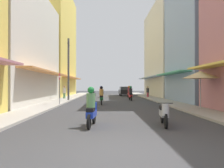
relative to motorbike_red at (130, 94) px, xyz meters
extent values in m
plane|color=#38383A|center=(-2.06, -1.77, -0.70)|extent=(90.22, 90.22, 0.00)
cube|color=#ADA89E|center=(-7.27, -1.77, -0.64)|extent=(1.96, 49.01, 0.12)
cube|color=#9E9991|center=(3.15, -1.77, -0.64)|extent=(1.96, 49.01, 0.12)
cube|color=silver|center=(-11.25, -4.13, 4.29)|extent=(6.00, 12.99, 10.00)
cube|color=#D88C4C|center=(-7.75, -4.13, 2.10)|extent=(1.10, 11.70, 0.12)
cube|color=#EFD159|center=(-11.25, 10.19, 7.35)|extent=(6.00, 13.71, 16.11)
cube|color=#D88C4C|center=(-7.75, 10.19, 2.10)|extent=(1.10, 12.34, 0.12)
cube|color=#8CA5CC|center=(7.13, -2.83, 8.18)|extent=(6.00, 8.66, 17.77)
cube|color=#4CB28C|center=(3.63, -2.83, 2.10)|extent=(1.10, 7.79, 0.12)
cube|color=silver|center=(7.13, 8.61, 5.92)|extent=(6.00, 13.22, 13.25)
cube|color=#8CA5CC|center=(3.63, 8.61, 2.10)|extent=(1.10, 11.90, 0.12)
cylinder|color=black|center=(-0.03, 0.65, -0.42)|extent=(0.10, 0.56, 0.56)
cylinder|color=black|center=(0.03, -0.60, -0.42)|extent=(0.10, 0.56, 0.56)
cube|color=red|center=(0.00, -0.02, -0.20)|extent=(0.32, 1.01, 0.24)
cube|color=black|center=(0.01, -0.22, 0.00)|extent=(0.30, 0.57, 0.14)
cylinder|color=red|center=(-0.02, 0.53, 0.00)|extent=(0.28, 0.28, 0.45)
cylinder|color=black|center=(-0.02, 0.53, 0.25)|extent=(0.55, 0.05, 0.03)
cylinder|color=#262628|center=(0.01, -0.17, 0.35)|extent=(0.34, 0.34, 0.55)
sphere|color=#197233|center=(0.01, -0.17, 0.75)|extent=(0.26, 0.26, 0.26)
cylinder|color=black|center=(-3.19, 6.51, -0.42)|extent=(0.18, 0.57, 0.56)
cylinder|color=black|center=(-3.41, 5.28, -0.42)|extent=(0.18, 0.57, 0.56)
cube|color=orange|center=(-3.31, 5.84, -0.20)|extent=(0.46, 1.03, 0.24)
cube|color=black|center=(-3.34, 5.65, 0.00)|extent=(0.38, 0.60, 0.14)
cylinder|color=orange|center=(-3.21, 6.38, 0.00)|extent=(0.28, 0.28, 0.45)
cylinder|color=black|center=(-3.21, 6.38, 0.25)|extent=(0.55, 0.13, 0.03)
cylinder|color=#99333F|center=(-3.34, 5.70, 0.35)|extent=(0.34, 0.34, 0.55)
sphere|color=#1E38B7|center=(-3.34, 5.70, 0.75)|extent=(0.26, 0.26, 0.26)
cylinder|color=black|center=(0.55, 5.03, -0.42)|extent=(0.16, 0.57, 0.56)
cylinder|color=black|center=(0.37, 6.26, -0.42)|extent=(0.16, 0.57, 0.56)
cube|color=maroon|center=(0.45, 5.69, -0.20)|extent=(0.42, 1.03, 0.24)
cube|color=black|center=(0.42, 5.89, 0.00)|extent=(0.36, 0.60, 0.14)
cylinder|color=maroon|center=(0.53, 5.15, 0.00)|extent=(0.28, 0.28, 0.45)
cylinder|color=black|center=(0.53, 5.15, 0.25)|extent=(0.55, 0.11, 0.03)
cylinder|color=#99333F|center=(0.43, 5.84, 0.35)|extent=(0.34, 0.34, 0.55)
sphere|color=orange|center=(0.43, 5.84, 0.75)|extent=(0.26, 0.26, 0.26)
cylinder|color=black|center=(-3.07, -4.32, -0.42)|extent=(0.11, 0.56, 0.56)
cylinder|color=black|center=(-3.01, -5.57, -0.42)|extent=(0.11, 0.56, 0.56)
cube|color=#197233|center=(-3.04, -5.00, -0.20)|extent=(0.33, 1.01, 0.24)
cube|color=black|center=(-3.03, -5.20, 0.00)|extent=(0.31, 0.57, 0.14)
cylinder|color=#197233|center=(-3.06, -4.45, 0.00)|extent=(0.28, 0.28, 0.45)
cylinder|color=black|center=(-3.06, -4.45, 0.25)|extent=(0.55, 0.06, 0.03)
cylinder|color=#BF8C3F|center=(-3.03, -5.15, 0.35)|extent=(0.34, 0.34, 0.55)
sphere|color=black|center=(-3.03, -5.15, 0.75)|extent=(0.26, 0.26, 0.26)
cylinder|color=black|center=(-3.12, -14.33, -0.42)|extent=(0.13, 0.57, 0.56)
cylinder|color=black|center=(-3.24, -15.58, -0.42)|extent=(0.13, 0.57, 0.56)
cube|color=#1E38B7|center=(-3.19, -15.00, -0.20)|extent=(0.37, 1.02, 0.24)
cube|color=black|center=(-3.20, -15.20, 0.00)|extent=(0.33, 0.58, 0.14)
cylinder|color=#1E38B7|center=(-3.13, -14.46, 0.00)|extent=(0.28, 0.28, 0.45)
cylinder|color=black|center=(-3.13, -14.46, 0.25)|extent=(0.55, 0.08, 0.03)
cylinder|color=#598C59|center=(-3.20, -15.15, 0.35)|extent=(0.34, 0.34, 0.55)
sphere|color=#197233|center=(-3.20, -15.15, 0.75)|extent=(0.26, 0.26, 0.26)
cylinder|color=black|center=(-4.13, 0.79, -0.42)|extent=(0.13, 0.57, 0.56)
cylinder|color=black|center=(-4.00, 2.04, -0.42)|extent=(0.13, 0.57, 0.56)
cube|color=black|center=(-4.06, 1.46, -0.20)|extent=(0.38, 1.02, 0.24)
cube|color=black|center=(-4.04, 1.66, 0.00)|extent=(0.33, 0.58, 0.14)
cylinder|color=black|center=(-4.11, 0.92, 0.00)|extent=(0.28, 0.28, 0.45)
cylinder|color=black|center=(-4.11, 0.92, 0.25)|extent=(0.55, 0.08, 0.03)
cylinder|color=black|center=(-0.35, -15.47, -0.42)|extent=(0.15, 0.57, 0.56)
cylinder|color=black|center=(-0.19, -14.23, -0.42)|extent=(0.15, 0.57, 0.56)
cube|color=#B2B2B7|center=(-0.26, -14.80, -0.20)|extent=(0.41, 1.03, 0.24)
cube|color=black|center=(-0.24, -14.61, 0.00)|extent=(0.35, 0.59, 0.14)
cylinder|color=#B2B2B7|center=(-0.34, -15.35, 0.00)|extent=(0.28, 0.28, 0.45)
cylinder|color=black|center=(-0.34, -15.35, 0.25)|extent=(0.55, 0.10, 0.03)
cube|color=black|center=(0.33, 11.04, -0.10)|extent=(1.85, 4.14, 0.70)
cube|color=#333D47|center=(0.33, 10.89, 0.45)|extent=(1.65, 2.14, 0.60)
cylinder|color=black|center=(-0.45, 12.27, -0.38)|extent=(0.19, 0.64, 0.64)
cylinder|color=black|center=(1.05, 12.31, -0.38)|extent=(0.19, 0.64, 0.64)
cylinder|color=black|center=(-0.39, 9.77, -0.38)|extent=(0.19, 0.64, 0.64)
cylinder|color=black|center=(1.11, 9.81, -0.38)|extent=(0.19, 0.64, 0.64)
cylinder|color=#598C59|center=(-7.53, 2.01, -0.34)|extent=(0.28, 0.28, 0.73)
cylinder|color=beige|center=(-7.53, 2.01, 0.34)|extent=(0.34, 0.34, 0.62)
sphere|color=tan|center=(-7.53, 2.01, 0.79)|extent=(0.22, 0.22, 0.22)
cylinder|color=#99333F|center=(2.85, 5.12, -0.35)|extent=(0.28, 0.28, 0.70)
cylinder|color=#262628|center=(2.85, 5.12, 0.30)|extent=(0.34, 0.34, 0.59)
sphere|color=#9E7256|center=(2.85, 5.12, 0.73)|extent=(0.22, 0.22, 0.22)
cone|color=#D1B77A|center=(2.85, 5.12, 0.83)|extent=(0.44, 0.44, 0.16)
cylinder|color=#99999E|center=(3.22, -10.27, 0.47)|extent=(0.05, 0.05, 2.34)
cone|color=beige|center=(3.22, -10.27, 1.59)|extent=(2.22, 2.22, 0.45)
cylinder|color=#4C4C4F|center=(-6.54, -0.92, 2.55)|extent=(0.20, 0.20, 6.50)
cylinder|color=#3F382D|center=(-6.54, -0.92, 5.20)|extent=(0.08, 1.20, 0.08)
cylinder|color=gray|center=(-6.44, -5.65, 0.60)|extent=(0.07, 0.07, 2.60)
cylinder|color=red|center=(-6.44, -5.65, 1.65)|extent=(0.02, 0.60, 0.60)
cube|color=white|center=(-6.44, -5.65, 1.65)|extent=(0.03, 0.40, 0.10)
camera|label=1|loc=(-2.59, -23.66, 0.92)|focal=35.13mm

